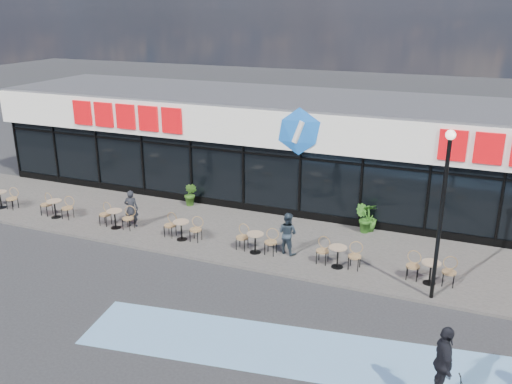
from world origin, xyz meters
TOP-DOWN VIEW (x-y plane):
  - ground at (0.00, 0.00)m, footprint 120.00×120.00m
  - sidewalk at (0.00, 4.50)m, footprint 44.00×5.00m
  - bike_lane at (4.00, -1.50)m, footprint 14.17×4.13m
  - building at (-0.00, 9.93)m, footprint 30.60×6.57m
  - lamp_post at (5.71, 2.30)m, footprint 0.28×0.28m
  - bistro_set_0 at (-12.33, 3.28)m, footprint 1.54×0.62m
  - bistro_set_1 at (-9.35, 3.28)m, footprint 1.54×0.62m
  - bistro_set_2 at (-6.37, 3.28)m, footprint 1.54×0.62m
  - bistro_set_3 at (-3.39, 3.28)m, footprint 1.54×0.62m
  - bistro_set_4 at (-0.40, 3.28)m, footprint 1.54×0.62m
  - bistro_set_5 at (2.58, 3.28)m, footprint 1.54×0.62m
  - bistro_set_6 at (5.56, 3.28)m, footprint 1.54×0.62m
  - potted_plant_left at (-4.82, 6.53)m, footprint 0.64×0.54m
  - potted_plant_mid at (2.94, 6.71)m, footprint 0.85×0.85m
  - potted_plant_right at (2.78, 6.46)m, footprint 0.75×0.68m
  - patron_left at (-5.86, 3.60)m, footprint 0.63×0.52m
  - patron_right at (0.66, 3.60)m, footprint 0.88×0.77m
  - cyclist_a at (6.29, -2.62)m, footprint 1.76×1.08m

SIDE VIEW (x-z plane):
  - ground at x=0.00m, z-range 0.00..0.00m
  - bike_lane at x=4.00m, z-range 0.00..0.01m
  - sidewalk at x=0.00m, z-range 0.00..0.10m
  - bistro_set_0 at x=-12.33m, z-range 0.11..1.01m
  - bistro_set_1 at x=-9.35m, z-range 0.11..1.01m
  - bistro_set_2 at x=-6.37m, z-range 0.11..1.01m
  - bistro_set_3 at x=-3.39m, z-range 0.11..1.01m
  - bistro_set_4 at x=-0.40m, z-range 0.11..1.01m
  - bistro_set_5 at x=2.58m, z-range 0.11..1.01m
  - bistro_set_6 at x=5.56m, z-range 0.11..1.01m
  - potted_plant_left at x=-4.82m, z-range 0.10..1.15m
  - potted_plant_mid at x=2.94m, z-range 0.10..1.20m
  - potted_plant_right at x=2.78m, z-range 0.10..1.23m
  - cyclist_a at x=6.29m, z-range -0.24..1.91m
  - patron_left at x=-5.86m, z-range 0.10..1.60m
  - patron_right at x=0.66m, z-range 0.10..1.62m
  - building at x=0.00m, z-range -0.04..4.71m
  - lamp_post at x=5.71m, z-range 0.59..5.74m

